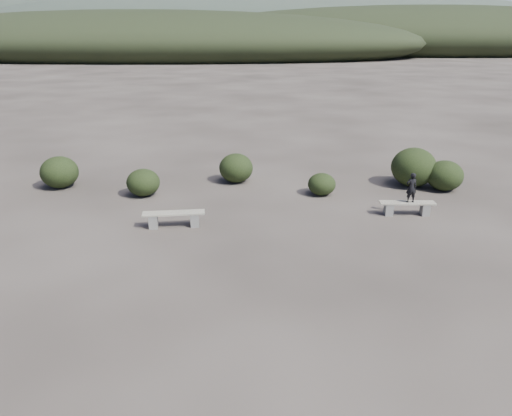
{
  "coord_description": "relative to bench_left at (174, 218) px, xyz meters",
  "views": [
    {
      "loc": [
        -0.01,
        -9.51,
        5.88
      ],
      "look_at": [
        -0.31,
        3.5,
        1.1
      ],
      "focal_mm": 35.0,
      "sensor_mm": 36.0,
      "label": 1
    }
  ],
  "objects": [
    {
      "name": "shrub_b",
      "position": [
        1.64,
        4.75,
        0.28
      ],
      "size": [
        1.34,
        1.34,
        1.15
      ],
      "primitive_type": "ellipsoid",
      "color": "black",
      "rests_on": "ground"
    },
    {
      "name": "shrub_d",
      "position": [
        8.52,
        4.4,
        0.46
      ],
      "size": [
        1.71,
        1.71,
        1.49
      ],
      "primitive_type": "ellipsoid",
      "color": "black",
      "rests_on": "ground"
    },
    {
      "name": "seated_person",
      "position": [
        7.54,
        1.19,
        0.65
      ],
      "size": [
        0.39,
        0.29,
        0.99
      ],
      "primitive_type": "imported",
      "rotation": [
        0.0,
        0.0,
        3.31
      ],
      "color": "black",
      "rests_on": "bench_right"
    },
    {
      "name": "bench_left",
      "position": [
        0.0,
        0.0,
        0.0
      ],
      "size": [
        1.94,
        0.65,
        0.48
      ],
      "rotation": [
        0.0,
        0.0,
        0.14
      ],
      "color": "#65635E",
      "rests_on": "ground"
    },
    {
      "name": "bench_right",
      "position": [
        7.47,
        1.19,
        -0.02
      ],
      "size": [
        1.8,
        0.4,
        0.45
      ],
      "rotation": [
        0.0,
        0.0,
        0.01
      ],
      "color": "#65635E",
      "rests_on": "ground"
    },
    {
      "name": "shrub_c",
      "position": [
        4.88,
        3.22,
        0.12
      ],
      "size": [
        1.02,
        1.02,
        0.81
      ],
      "primitive_type": "ellipsoid",
      "color": "black",
      "rests_on": "ground"
    },
    {
      "name": "shrub_e",
      "position": [
        9.56,
        3.9,
        0.28
      ],
      "size": [
        1.36,
        1.36,
        1.13
      ],
      "primitive_type": "ellipsoid",
      "color": "black",
      "rests_on": "ground"
    },
    {
      "name": "mountain_ridges",
      "position": [
        -4.61,
        334.3,
        10.55
      ],
      "size": [
        500.0,
        400.0,
        56.0
      ],
      "color": "black",
      "rests_on": "ground"
    },
    {
      "name": "shrub_a",
      "position": [
        -1.65,
        3.0,
        0.21
      ],
      "size": [
        1.21,
        1.21,
        0.99
      ],
      "primitive_type": "ellipsoid",
      "color": "black",
      "rests_on": "ground"
    },
    {
      "name": "ground",
      "position": [
        2.87,
        -4.76,
        -0.29
      ],
      "size": [
        1200.0,
        1200.0,
        0.0
      ],
      "primitive_type": "plane",
      "color": "#2C2622",
      "rests_on": "ground"
    },
    {
      "name": "shrub_f",
      "position": [
        -5.08,
        3.91,
        0.31
      ],
      "size": [
        1.42,
        1.42,
        1.21
      ],
      "primitive_type": "ellipsoid",
      "color": "black",
      "rests_on": "ground"
    }
  ]
}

